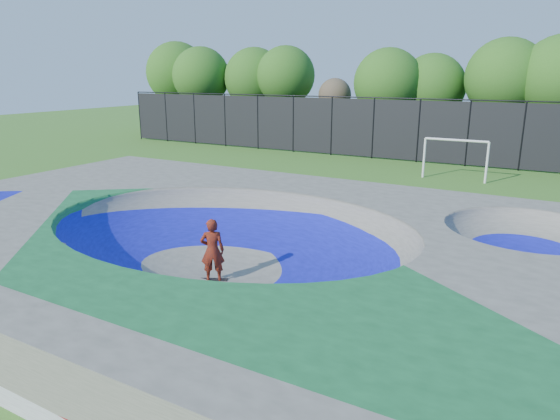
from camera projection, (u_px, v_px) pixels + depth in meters
The scene contains 7 objects.
ground at pixel (229, 270), 14.52m from camera, with size 120.00×120.00×0.00m, color #32661C.
skate_deck at pixel (228, 246), 14.32m from camera, with size 22.00×14.00×1.50m, color gray.
skater at pixel (212, 251), 13.50m from camera, with size 0.65×0.43×1.79m, color #B82C0E.
skateboard at pixel (214, 280), 13.74m from camera, with size 0.78×0.22×0.05m, color black.
soccer_goal at pixel (455, 152), 26.32m from camera, with size 3.34×0.12×2.21m.
fence at pixel (419, 129), 31.61m from camera, with size 48.09×0.09×4.04m.
treeline at pixel (452, 81), 34.56m from camera, with size 54.11×7.22×8.41m.
Camera 1 is at (7.95, -11.06, 5.53)m, focal length 32.00 mm.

